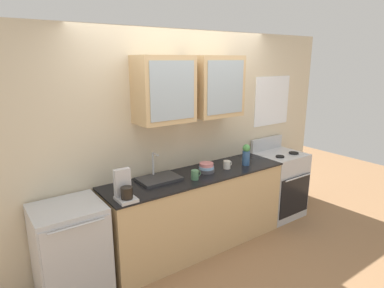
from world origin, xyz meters
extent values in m
plane|color=#936B47|center=(0.00, 0.00, 0.00)|extent=(10.00, 10.00, 0.00)
cube|color=beige|center=(0.00, 0.35, 1.25)|extent=(4.71, 0.10, 2.50)
cube|color=tan|center=(-0.35, 0.13, 1.88)|extent=(0.60, 0.35, 0.69)
cube|color=#9EADB7|center=(-0.35, -0.05, 1.88)|extent=(0.51, 0.01, 0.59)
cube|color=tan|center=(0.35, 0.13, 1.88)|extent=(0.60, 0.35, 0.69)
cube|color=#9EADB7|center=(0.35, -0.05, 1.88)|extent=(0.51, 0.01, 0.59)
cube|color=white|center=(1.52, 0.29, 1.61)|extent=(0.68, 0.01, 0.68)
cube|color=tan|center=(0.00, 0.00, 0.45)|extent=(2.20, 0.58, 0.89)
cube|color=black|center=(0.00, 0.00, 0.90)|extent=(2.22, 0.60, 0.02)
cube|color=silver|center=(1.43, 0.00, 0.46)|extent=(0.63, 0.56, 0.91)
cube|color=black|center=(1.43, -0.29, 0.38)|extent=(0.58, 0.01, 0.55)
cylinder|color=silver|center=(1.43, -0.32, 0.66)|extent=(0.51, 0.02, 0.02)
cube|color=silver|center=(1.43, 0.26, 1.00)|extent=(0.60, 0.04, 0.18)
cylinder|color=black|center=(1.29, -0.11, 0.92)|extent=(0.11, 0.11, 0.02)
cylinder|color=black|center=(1.57, -0.11, 0.92)|extent=(0.13, 0.13, 0.02)
cube|color=#2D2D30|center=(-0.45, 0.09, 0.93)|extent=(0.45, 0.31, 0.03)
cylinder|color=silver|center=(-0.45, 0.21, 1.07)|extent=(0.02, 0.02, 0.25)
cylinder|color=silver|center=(-0.45, 0.15, 1.19)|extent=(0.02, 0.12, 0.02)
cylinder|color=#4C4C54|center=(0.13, 0.00, 0.93)|extent=(0.19, 0.19, 0.04)
cylinder|color=#8CB7E0|center=(0.13, 0.00, 0.96)|extent=(0.17, 0.17, 0.04)
cylinder|color=#D87F84|center=(0.13, 0.00, 1.00)|extent=(0.16, 0.16, 0.05)
cylinder|color=#33598C|center=(0.68, -0.08, 1.00)|extent=(0.09, 0.09, 0.18)
sphere|color=#4C994C|center=(0.68, -0.08, 1.13)|extent=(0.09, 0.09, 0.09)
cylinder|color=#4C7F59|center=(-0.12, -0.12, 0.96)|extent=(0.08, 0.08, 0.10)
torus|color=#4C7F59|center=(-0.08, -0.12, 0.97)|extent=(0.06, 0.01, 0.06)
cylinder|color=silver|center=(0.40, -0.04, 0.96)|extent=(0.09, 0.09, 0.10)
torus|color=silver|center=(0.45, -0.04, 0.96)|extent=(0.06, 0.01, 0.06)
cube|color=silver|center=(-1.45, 0.00, 0.46)|extent=(0.62, 0.55, 0.91)
cube|color=silver|center=(-1.45, -0.28, 0.46)|extent=(0.58, 0.01, 0.82)
cylinder|color=silver|center=(-1.45, -0.30, 0.85)|extent=(0.46, 0.02, 0.02)
cube|color=#B7B7BC|center=(-0.97, -0.20, 0.93)|extent=(0.17, 0.20, 0.03)
cylinder|color=black|center=(-0.97, -0.22, 1.00)|extent=(0.11, 0.11, 0.11)
cube|color=#B7B7BC|center=(-0.97, -0.13, 1.07)|extent=(0.15, 0.06, 0.26)
camera|label=1|loc=(-2.09, -2.83, 2.18)|focal=30.62mm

